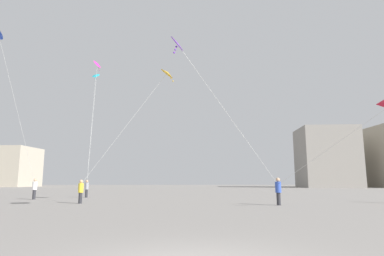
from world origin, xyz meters
TOP-DOWN VIEW (x-y plane):
  - person_in_yellow at (-7.69, 16.74)m, footprint 0.35×0.35m
  - person_in_grey at (-10.00, 25.21)m, footprint 0.36×0.36m
  - person_in_blue at (5.51, 15.07)m, footprint 0.38×0.38m
  - person_in_white at (-13.33, 21.85)m, footprint 0.38×0.38m
  - kite_magenta_diamond at (-11.22, 30.63)m, footprint 1.80×6.14m
  - kite_violet_delta at (-0.60, 9.66)m, footprint 6.66×6.19m
  - kite_amber_diamond at (-1.86, 16.84)m, footprint 6.41×1.20m
  - kite_cyan_diamond at (-12.64, 34.75)m, footprint 3.29×10.24m
  - building_left_hall at (-55.00, 90.25)m, footprint 16.64×13.93m
  - building_centre_hall at (35.00, 78.17)m, footprint 14.34×12.88m

SIDE VIEW (x-z plane):
  - person_in_yellow at x=-7.69m, z-range 0.08..1.69m
  - person_in_grey at x=-10.00m, z-range 0.08..1.72m
  - person_in_blue at x=5.51m, z-range 0.08..1.82m
  - person_in_white at x=-13.33m, z-range 0.08..1.82m
  - building_left_hall at x=-55.00m, z-range 0.00..11.51m
  - building_centre_hall at x=35.00m, z-range 0.00..15.33m
  - kite_violet_delta at x=-0.60m, z-range 4.51..11.96m
  - kite_amber_diamond at x=-1.86m, z-range 5.08..13.54m
  - kite_cyan_diamond at x=-12.64m, z-range 7.88..22.29m
  - kite_magenta_diamond at x=-11.22m, z-range 7.90..22.39m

